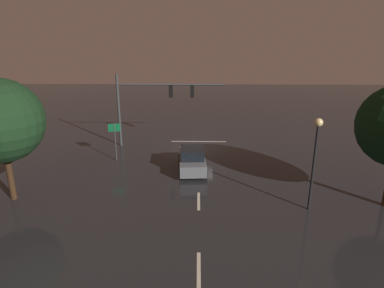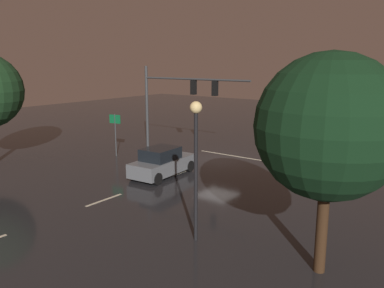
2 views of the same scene
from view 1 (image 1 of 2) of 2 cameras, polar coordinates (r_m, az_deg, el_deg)
ground_plane at (r=29.07m, az=1.14°, el=-0.53°), size 80.00×80.00×0.00m
traffic_signal_assembly at (r=28.69m, az=-6.56°, el=7.87°), size 9.10×0.47×6.22m
lane_dash_far at (r=25.30m, az=1.14°, el=-3.39°), size 0.16×2.20×0.01m
lane_dash_mid at (r=19.84m, az=1.15°, el=-9.70°), size 0.16×2.20×0.01m
lane_dash_near at (r=14.78m, az=1.16°, el=-20.54°), size 0.16×2.20×0.01m
stop_bar at (r=30.61m, az=1.14°, el=0.44°), size 5.00×0.16×0.01m
car_approaching at (r=23.93m, az=0.01°, el=-2.63°), size 2.15×4.46×1.70m
street_lamp_left_kerb at (r=18.68m, az=20.37°, el=-0.57°), size 0.44×0.44×5.21m
route_sign at (r=26.03m, az=-13.06°, el=1.72°), size 0.90×0.22×2.98m
tree_right_near at (r=21.25m, az=-29.91°, el=3.41°), size 4.71×4.71×7.11m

